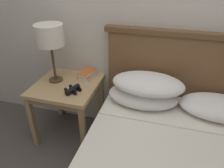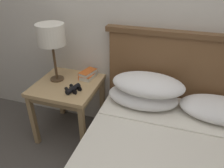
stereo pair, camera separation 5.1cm
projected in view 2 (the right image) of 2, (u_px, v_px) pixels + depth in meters
The scene contains 6 objects.
wall_back at pixel (153, 2), 1.78m from camera, with size 8.00×0.06×2.60m.
nightstand at pixel (68, 90), 2.09m from camera, with size 0.58×0.58×0.59m.
table_lamp at pixel (51, 36), 1.90m from camera, with size 0.25×0.25×0.54m.
book_on_nightstand at pixel (88, 75), 2.15m from camera, with size 0.13×0.20×0.04m.
book_stacked_on_top at pixel (88, 72), 2.12m from camera, with size 0.14×0.20×0.03m.
binoculars_pair at pixel (73, 89), 1.92m from camera, with size 0.15×0.16×0.05m.
Camera 2 is at (0.25, -0.91, 1.61)m, focal length 35.00 mm.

